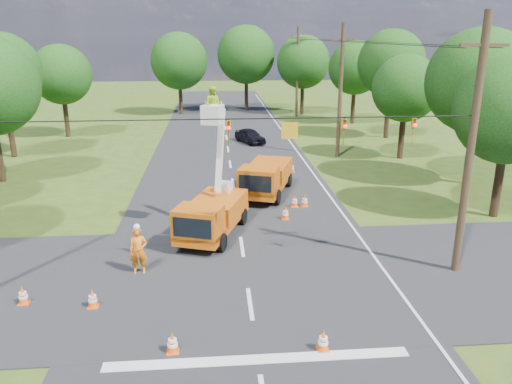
{
  "coord_description": "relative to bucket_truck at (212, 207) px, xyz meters",
  "views": [
    {
      "loc": [
        -1.11,
        -15.62,
        9.16
      ],
      "look_at": [
        0.64,
        5.02,
        2.6
      ],
      "focal_mm": 35.0,
      "sensor_mm": 36.0,
      "label": 1
    }
  ],
  "objects": [
    {
      "name": "distant_car",
      "position": [
        3.33,
        21.14,
        -0.85
      ],
      "size": [
        2.89,
        4.0,
        1.26
      ],
      "primitive_type": "imported",
      "rotation": [
        0.0,
        0.0,
        0.42
      ],
      "color": "black",
      "rests_on": "ground"
    },
    {
      "name": "traffic_cone_8",
      "position": [
        5.1,
        3.82,
        -1.13
      ],
      "size": [
        0.38,
        0.38,
        0.71
      ],
      "color": "#FC560D",
      "rests_on": "ground"
    },
    {
      "name": "road_cross",
      "position": [
        1.3,
        -4.46,
        -1.48
      ],
      "size": [
        56.0,
        10.0,
        0.07
      ],
      "primitive_type": "cube",
      "color": "black",
      "rests_on": "ground"
    },
    {
      "name": "traffic_cone_4",
      "position": [
        -4.19,
        -6.19,
        -1.13
      ],
      "size": [
        0.38,
        0.38,
        0.71
      ],
      "color": "#FC560D",
      "rests_on": "ground"
    },
    {
      "name": "tree_left_f",
      "position": [
        -13.5,
        25.54,
        4.2
      ],
      "size": [
        5.4,
        5.4,
        8.4
      ],
      "color": "#382616",
      "rests_on": "ground"
    },
    {
      "name": "pole_right_mid",
      "position": [
        9.8,
        15.54,
        3.62
      ],
      "size": [
        1.8,
        0.3,
        10.0
      ],
      "color": "#4C3823",
      "rests_on": "ground"
    },
    {
      "name": "ground_worker",
      "position": [
        -2.92,
        -3.63,
        -0.5
      ],
      "size": [
        0.76,
        0.53,
        1.98
      ],
      "primitive_type": "imported",
      "rotation": [
        0.0,
        0.0,
        0.09
      ],
      "color": "orange",
      "rests_on": "ground"
    },
    {
      "name": "tree_left_e",
      "position": [
        -15.5,
        17.54,
        5.01
      ],
      "size": [
        5.8,
        5.8,
        9.41
      ],
      "color": "#382616",
      "rests_on": "ground"
    },
    {
      "name": "ground",
      "position": [
        1.3,
        13.54,
        -1.48
      ],
      "size": [
        140.0,
        140.0,
        0.0
      ],
      "primitive_type": "plane",
      "color": "#304F17",
      "rests_on": "ground"
    },
    {
      "name": "road_main",
      "position": [
        1.3,
        13.54,
        -1.48
      ],
      "size": [
        12.0,
        100.0,
        0.06
      ],
      "primitive_type": "cube",
      "color": "black",
      "rests_on": "ground"
    },
    {
      "name": "traffic_cone_0",
      "position": [
        -1.22,
        -9.05,
        -1.13
      ],
      "size": [
        0.38,
        0.38,
        0.71
      ],
      "color": "#FC560D",
      "rests_on": "ground"
    },
    {
      "name": "tree_far_b",
      "position": [
        4.3,
        40.54,
        5.32
      ],
      "size": [
        7.0,
        7.0,
        10.32
      ],
      "color": "#382616",
      "rests_on": "ground"
    },
    {
      "name": "second_truck",
      "position": [
        3.16,
        6.07,
        -0.37
      ],
      "size": [
        3.81,
        6.08,
        2.14
      ],
      "rotation": [
        0.0,
        0.0,
        -0.33
      ],
      "color": "#C5620D",
      "rests_on": "ground"
    },
    {
      "name": "tree_far_c",
      "position": [
        10.8,
        37.54,
        4.58
      ],
      "size": [
        6.2,
        6.2,
        9.18
      ],
      "color": "#382616",
      "rests_on": "ground"
    },
    {
      "name": "tree_right_c",
      "position": [
        14.5,
        14.54,
        3.83
      ],
      "size": [
        5.0,
        5.0,
        7.83
      ],
      "color": "#382616",
      "rests_on": "ground"
    },
    {
      "name": "bucket_truck",
      "position": [
        0.0,
        0.0,
        0.0
      ],
      "size": [
        3.65,
        5.76,
        6.98
      ],
      "rotation": [
        0.0,
        0.0,
        -0.33
      ],
      "color": "#C5620D",
      "rests_on": "ground"
    },
    {
      "name": "traffic_cone_5",
      "position": [
        -6.7,
        -5.75,
        -1.13
      ],
      "size": [
        0.38,
        0.38,
        0.71
      ],
      "color": "#FC560D",
      "rests_on": "ground"
    },
    {
      "name": "traffic_cone_1",
      "position": [
        3.3,
        -9.34,
        -1.13
      ],
      "size": [
        0.38,
        0.38,
        0.71
      ],
      "color": "#FC560D",
      "rests_on": "ground"
    },
    {
      "name": "traffic_cone_3",
      "position": [
        4.53,
        3.79,
        -1.13
      ],
      "size": [
        0.38,
        0.38,
        0.71
      ],
      "color": "#FC560D",
      "rests_on": "ground"
    },
    {
      "name": "edge_line",
      "position": [
        6.9,
        13.54,
        -1.48
      ],
      "size": [
        0.12,
        90.0,
        0.02
      ],
      "primitive_type": "cube",
      "color": "silver",
      "rests_on": "ground"
    },
    {
      "name": "pole_right_far",
      "position": [
        9.8,
        35.54,
        3.62
      ],
      "size": [
        1.8,
        0.3,
        10.0
      ],
      "color": "#4C3823",
      "rests_on": "ground"
    },
    {
      "name": "tree_right_b",
      "position": [
        16.3,
        7.54,
        4.95
      ],
      "size": [
        6.4,
        6.4,
        9.65
      ],
      "color": "#382616",
      "rests_on": "ground"
    },
    {
      "name": "traffic_cone_2",
      "position": [
        3.76,
        1.9,
        -1.13
      ],
      "size": [
        0.38,
        0.38,
        0.71
      ],
      "color": "#FC560D",
      "rests_on": "ground"
    },
    {
      "name": "tree_far_a",
      "position": [
        -3.7,
        38.54,
        4.7
      ],
      "size": [
        6.6,
        6.6,
        9.5
      ],
      "color": "#382616",
      "rests_on": "ground"
    },
    {
      "name": "tree_right_d",
      "position": [
        16.1,
        22.54,
        5.19
      ],
      "size": [
        6.0,
        6.0,
        9.7
      ],
      "color": "#382616",
      "rests_on": "ground"
    },
    {
      "name": "tree_right_e",
      "position": [
        15.1,
        30.54,
        4.33
      ],
      "size": [
        5.6,
        5.6,
        8.63
      ],
      "color": "#382616",
      "rests_on": "ground"
    },
    {
      "name": "tree_right_a",
      "position": [
        14.8,
        1.54,
        4.08
      ],
      "size": [
        5.4,
        5.4,
        8.28
      ],
      "color": "#382616",
      "rests_on": "ground"
    },
    {
      "name": "traffic_cone_7",
      "position": [
        5.51,
        11.0,
        -1.13
      ],
      "size": [
        0.38,
        0.38,
        0.71
      ],
      "color": "#FC560D",
      "rests_on": "ground"
    },
    {
      "name": "stop_bar",
      "position": [
        1.3,
        -9.66,
        -1.48
      ],
      "size": [
        9.0,
        0.45,
        0.02
      ],
      "primitive_type": "cube",
      "color": "silver",
      "rests_on": "ground"
    },
    {
      "name": "signal_span",
      "position": [
        3.53,
        -4.46,
        4.39
      ],
      "size": [
        18.0,
        0.29,
        1.07
      ],
      "color": "black",
      "rests_on": "ground"
    },
    {
      "name": "pole_right_near",
      "position": [
        9.8,
        -4.46,
        3.62
      ],
      "size": [
        1.8,
        0.3,
        10.0
      ],
      "color": "#4C3823",
      "rests_on": "ground"
    }
  ]
}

